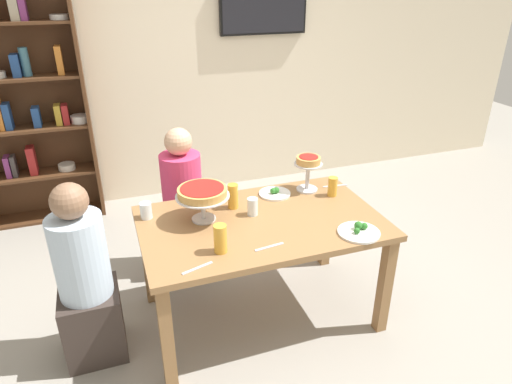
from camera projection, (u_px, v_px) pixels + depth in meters
name	position (u px, v px, depth m)	size (l,w,h in m)	color
ground_plane	(261.00, 313.00, 3.14)	(12.00, 12.00, 0.00)	gray
rear_partition	(184.00, 56.00, 4.40)	(8.00, 0.12, 2.80)	beige
dining_table	(261.00, 233.00, 2.86)	(1.50, 0.92, 0.74)	olive
bookshelf	(17.00, 101.00, 3.90)	(1.10, 0.30, 2.21)	#4C2D19
television	(264.00, 7.00, 4.36)	(0.88, 0.05, 0.51)	black
diner_head_west	(87.00, 287.00, 2.62)	(0.34, 0.34, 1.15)	#382D28
diner_far_left	(184.00, 211.00, 3.45)	(0.34, 0.34, 1.15)	#382D28
deep_dish_pizza_stand	(202.00, 194.00, 2.75)	(0.33, 0.33, 0.22)	silver
personal_pizza_stand	(308.00, 165.00, 3.13)	(0.20, 0.20, 0.25)	silver
salad_plate_near_diner	(359.00, 231.00, 2.67)	(0.25, 0.25, 0.06)	white
salad_plate_far_diner	(275.00, 193.00, 3.14)	(0.22, 0.22, 0.06)	white
beer_glass_amber_tall	(233.00, 196.00, 2.94)	(0.07, 0.07, 0.17)	gold
beer_glass_amber_short	(333.00, 187.00, 3.10)	(0.06, 0.06, 0.14)	gold
beer_glass_amber_spare	(220.00, 239.00, 2.47)	(0.07, 0.07, 0.17)	gold
water_glass_clear_near	(253.00, 207.00, 2.86)	(0.07, 0.07, 0.11)	white
water_glass_clear_far	(146.00, 211.00, 2.82)	(0.07, 0.07, 0.10)	white
cutlery_fork_near	(269.00, 247.00, 2.54)	(0.18, 0.02, 0.01)	silver
cutlery_knife_near	(335.00, 186.00, 3.27)	(0.18, 0.02, 0.01)	silver
cutlery_fork_far	(197.00, 268.00, 2.36)	(0.18, 0.02, 0.01)	silver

